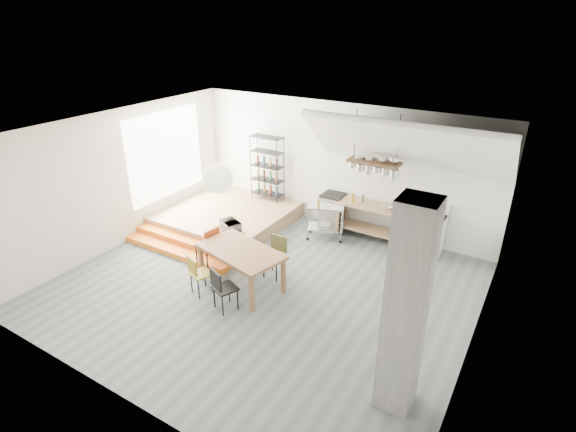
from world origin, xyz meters
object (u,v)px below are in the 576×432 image
Objects in this scene: dining_table at (241,254)px; mini_fridge at (333,211)px; stove at (429,234)px; rolling_cart at (326,217)px.

dining_table is 2.07× the size of mini_fridge.
dining_table is at bearing -130.80° from stove.
stove is at bearing 62.59° from dining_table.
mini_fridge is (-2.50, 0.04, -0.01)m from stove.
stove is 0.60× the size of dining_table.
stove is 2.50m from mini_fridge.
rolling_cart is (-2.40, -0.56, 0.09)m from stove.
mini_fridge is at bearing 96.73° from dining_table.
dining_table is 2.85m from rolling_cart.
mini_fridge is (-0.10, 0.61, -0.10)m from rolling_cart.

